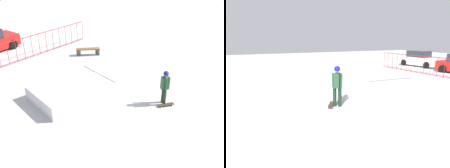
# 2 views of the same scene
# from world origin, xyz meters

# --- Properties ---
(ground_plane) EXTENTS (60.00, 60.00, 0.00)m
(ground_plane) POSITION_xyz_m (0.00, 0.00, 0.00)
(ground_plane) COLOR #B7BABF
(skate_ramp) EXTENTS (5.62, 3.11, 0.74)m
(skate_ramp) POSITION_xyz_m (0.35, 0.19, 0.32)
(skate_ramp) COLOR silver
(skate_ramp) RESTS_ON ground
(skater) EXTENTS (0.44, 0.41, 1.73)m
(skater) POSITION_xyz_m (2.51, -3.48, 1.01)
(skater) COLOR black
(skater) RESTS_ON ground
(skateboard) EXTENTS (0.78, 0.59, 0.09)m
(skateboard) POSITION_xyz_m (2.41, -3.71, 0.08)
(skateboard) COLOR #3F2D1E
(skateboard) RESTS_ON ground
(perimeter_fence) EXTENTS (12.37, 0.73, 1.50)m
(perimeter_fence) POSITION_xyz_m (0.00, 6.17, 0.77)
(perimeter_fence) COLOR maroon
(perimeter_fence) RESTS_ON ground
(park_bench) EXTENTS (1.47, 1.35, 0.48)m
(park_bench) POSITION_xyz_m (4.23, 3.75, 0.36)
(park_bench) COLOR brown
(park_bench) RESTS_ON ground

